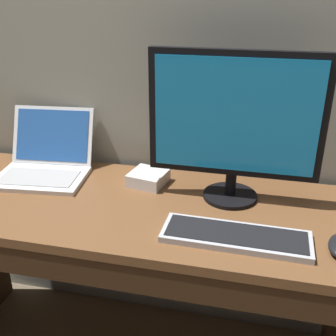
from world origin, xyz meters
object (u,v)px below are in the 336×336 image
(laptop_white, at_px, (44,163))
(wired_keyboard, at_px, (236,236))
(external_drive_box, at_px, (148,178))
(external_monitor, at_px, (235,123))

(laptop_white, relative_size, wired_keyboard, 0.84)
(wired_keyboard, height_order, external_drive_box, external_drive_box)
(laptop_white, bearing_deg, external_drive_box, 1.75)
(external_monitor, relative_size, wired_keyboard, 1.29)
(laptop_white, xyz_separation_m, wired_keyboard, (0.74, -0.27, -0.04))
(external_drive_box, bearing_deg, external_monitor, -9.65)
(external_monitor, distance_m, wired_keyboard, 0.36)
(laptop_white, bearing_deg, wired_keyboard, -20.25)
(laptop_white, relative_size, external_monitor, 0.65)
(external_monitor, height_order, external_drive_box, external_monitor)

